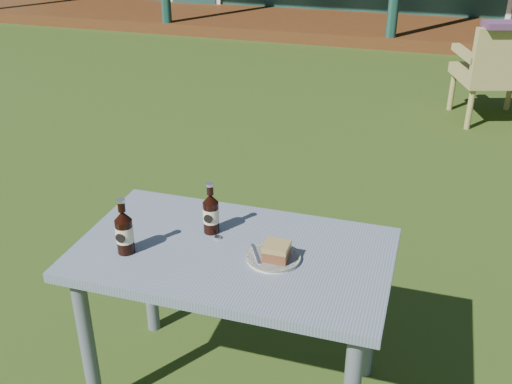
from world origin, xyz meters
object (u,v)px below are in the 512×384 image
(cake_slice, at_px, (277,251))
(cola_bottle_near, at_px, (211,213))
(plate, at_px, (273,257))
(cafe_table, at_px, (233,272))
(armchair_left, at_px, (501,68))
(cola_bottle_far, at_px, (124,231))

(cake_slice, bearing_deg, cola_bottle_near, 156.90)
(plate, xyz_separation_m, cake_slice, (0.01, -0.01, 0.04))
(cafe_table, xyz_separation_m, armchair_left, (1.19, 3.84, -0.11))
(cola_bottle_near, height_order, armchair_left, cola_bottle_near)
(cafe_table, relative_size, cola_bottle_near, 5.57)
(plate, bearing_deg, cola_bottle_far, -167.95)
(cola_bottle_far, bearing_deg, cafe_table, 19.30)
(plate, bearing_deg, cake_slice, -39.94)
(plate, bearing_deg, cafe_table, 174.20)
(cake_slice, height_order, armchair_left, armchair_left)
(cake_slice, bearing_deg, cafe_table, 170.75)
(cafe_table, relative_size, cake_slice, 13.04)
(cafe_table, bearing_deg, cola_bottle_near, 141.12)
(cola_bottle_far, xyz_separation_m, armchair_left, (1.57, 3.98, -0.30))
(cake_slice, xyz_separation_m, armchair_left, (1.01, 3.87, -0.26))
(cola_bottle_near, bearing_deg, plate, -22.07)
(cafe_table, height_order, armchair_left, armchair_left)
(cola_bottle_near, bearing_deg, armchair_left, 70.58)
(cake_slice, relative_size, cola_bottle_far, 0.41)
(cake_slice, distance_m, armchair_left, 4.01)
(plate, bearing_deg, armchair_left, 75.07)
(cafe_table, xyz_separation_m, plate, (0.17, -0.02, 0.11))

